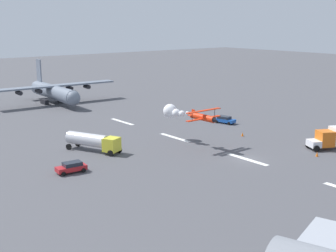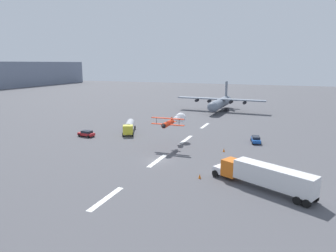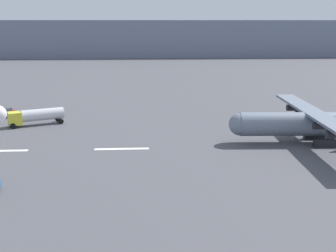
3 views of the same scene
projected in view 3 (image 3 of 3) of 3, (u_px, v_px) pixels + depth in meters
name	position (u px, v px, depth m)	size (l,w,h in m)	color
runway_stripe_4	(0.00, 151.00, 63.27)	(8.00, 0.90, 0.01)	white
runway_stripe_5	(122.00, 149.00, 64.23)	(8.00, 0.90, 0.01)	white
mountain_ridge_distant	(69.00, 39.00, 226.84)	(396.00, 16.00, 19.09)	slate
cargo_transport_plane	(308.00, 123.00, 66.65)	(24.47, 33.57, 10.83)	slate
fuel_tanker_truck	(36.00, 116.00, 78.67)	(9.84, 6.25, 2.90)	yellow
airport_staff_sedan	(6.00, 112.00, 86.18)	(2.35, 4.37, 1.52)	#B21E23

